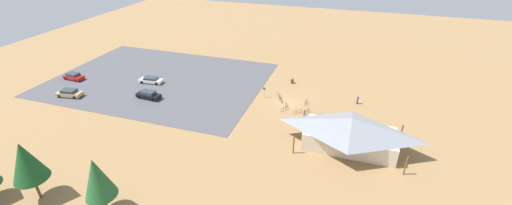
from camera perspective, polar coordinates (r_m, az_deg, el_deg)
ground at (r=59.59m, az=5.49°, el=-0.01°), size 160.00×160.00×0.00m
parking_lot_asphalt at (r=71.48m, az=-16.61°, el=3.97°), size 43.59×31.25×0.05m
bike_pavilion at (r=48.26m, az=16.27°, el=-4.89°), size 14.97×8.24×4.85m
trash_bin at (r=66.98m, az=6.41°, el=3.76°), size 0.60×0.60×0.90m
lot_sign at (r=60.39m, az=1.45°, el=2.05°), size 0.56×0.08×2.20m
pine_far_east at (r=39.18m, az=-26.22°, el=-11.86°), size 3.41×3.41×7.37m
pine_far_west at (r=44.79m, az=-35.52°, el=-8.44°), size 3.80×3.80×7.85m
bicycle_white_yard_left at (r=55.57m, az=11.01°, el=-2.31°), size 1.71×0.51×0.80m
bicycle_black_front_row at (r=59.61m, az=4.39°, el=0.45°), size 1.03×1.47×0.84m
bicycle_purple_near_sign at (r=61.06m, az=4.08°, el=1.22°), size 1.24×1.22×0.84m
bicycle_blue_edge_north at (r=56.48m, az=9.04°, el=-1.55°), size 0.60×1.60×0.81m
bicycle_orange_edge_south at (r=59.27m, az=8.81°, el=0.02°), size 0.48×1.69×0.89m
bicycle_yellow_yard_center at (r=58.41m, az=5.28°, el=-0.20°), size 0.51×1.72×0.79m
bicycle_teal_by_bin at (r=56.78m, az=5.07°, el=-1.13°), size 1.10×1.40×0.79m
bicycle_silver_lone_west at (r=56.20m, az=7.37°, el=-1.61°), size 1.42×0.98×0.72m
car_tan_front_row at (r=70.49m, az=-30.03°, el=1.46°), size 4.86×2.53×1.45m
car_white_far_end at (r=69.92m, az=-18.04°, el=3.78°), size 4.89×2.16×1.25m
car_black_end_stall at (r=63.61m, az=-18.42°, el=1.30°), size 4.75×2.01×1.50m
car_red_inner_stall at (r=78.09m, az=-29.48°, el=4.04°), size 4.34×2.05×1.44m
visitor_at_bikes at (r=61.33m, az=17.47°, el=0.50°), size 0.36×0.36×1.66m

